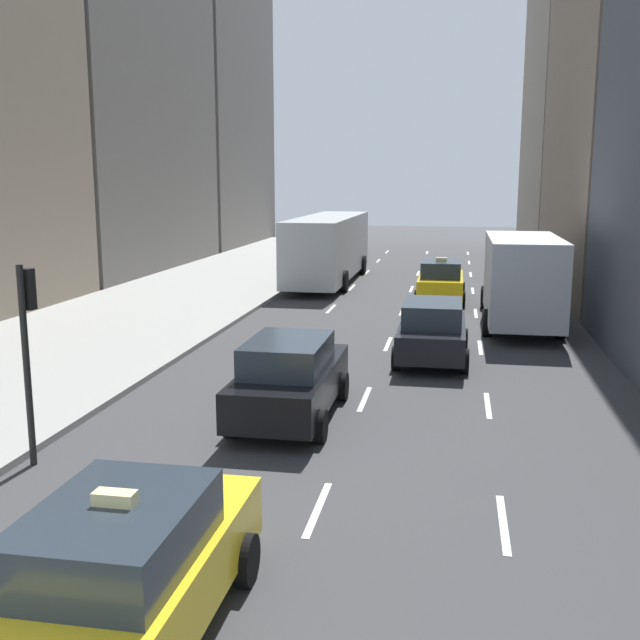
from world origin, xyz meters
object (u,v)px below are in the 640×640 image
taxi_second (127,571)px  city_bus (329,246)px  taxi_lead (441,281)px  traffic_light_pole (27,332)px  sedan_silver_behind (432,330)px  box_truck (520,277)px  sedan_black_near (290,377)px

taxi_second → city_bus: city_bus is taller
taxi_lead → traffic_light_pole: bearing=-109.0°
taxi_second → traffic_light_pole: (-3.95, 4.74, 1.53)m
sedan_silver_behind → taxi_lead: bearing=90.0°
sedan_silver_behind → traffic_light_pole: bearing=-126.5°
sedan_silver_behind → box_truck: box_truck is taller
taxi_second → city_bus: size_ratio=0.38×
sedan_black_near → city_bus: 21.59m
city_bus → sedan_black_near: bearing=-82.5°
city_bus → traffic_light_pole: traffic_light_pole is taller
sedan_black_near → traffic_light_pole: traffic_light_pole is taller
sedan_black_near → sedan_silver_behind: (2.80, 5.80, -0.03)m
box_truck → traffic_light_pole: bearing=-122.6°
taxi_lead → traffic_light_pole: traffic_light_pole is taller
taxi_second → box_truck: bearing=74.1°
sedan_silver_behind → traffic_light_pole: traffic_light_pole is taller
sedan_silver_behind → city_bus: bearing=109.8°
taxi_second → sedan_silver_behind: size_ratio=0.98×
taxi_lead → traffic_light_pole: (-6.75, -19.58, 1.53)m
box_truck → city_bus: bearing=130.7°
sedan_black_near → sedan_silver_behind: size_ratio=1.04×
taxi_lead → sedan_black_near: size_ratio=0.95×
city_bus → box_truck: bearing=-49.3°
sedan_black_near → city_bus: (-2.81, 21.39, 0.89)m
sedan_silver_behind → box_truck: size_ratio=0.53×
taxi_lead → traffic_light_pole: 20.77m
box_truck → traffic_light_pole: 17.75m
taxi_lead → traffic_light_pole: size_ratio=1.22×
taxi_second → sedan_black_near: bearing=90.0°
traffic_light_pole → taxi_second: bearing=-50.2°
city_bus → box_truck: (8.41, -9.77, -0.08)m
taxi_lead → sedan_silver_behind: (0.00, -10.46, -0.01)m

